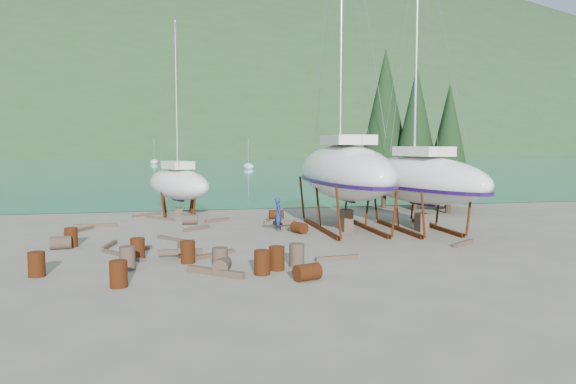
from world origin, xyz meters
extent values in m
plane|color=#686352|center=(0.00, 0.00, 0.00)|extent=(600.00, 600.00, 0.00)
plane|color=#1A7083|center=(0.00, 315.00, 0.01)|extent=(700.00, 700.00, 0.00)
ellipsoid|color=#21391C|center=(0.00, 320.00, 0.00)|extent=(800.00, 360.00, 110.00)
cube|color=beige|center=(-60.00, 190.00, 2.00)|extent=(6.00, 5.00, 4.00)
cube|color=#A54C2D|center=(-60.00, 190.00, 4.80)|extent=(6.60, 5.60, 1.60)
cube|color=beige|center=(-20.00, 190.00, 2.00)|extent=(6.00, 5.00, 4.00)
cube|color=#A54C2D|center=(-20.00, 190.00, 4.80)|extent=(6.60, 5.60, 1.60)
cube|color=beige|center=(30.00, 190.00, 2.00)|extent=(6.00, 5.00, 4.00)
cube|color=#A54C2D|center=(30.00, 190.00, 4.80)|extent=(6.60, 5.60, 1.60)
cylinder|color=black|center=(12.50, 12.00, 0.80)|extent=(0.36, 0.36, 1.60)
cone|color=black|center=(12.50, 12.00, 5.80)|extent=(3.60, 3.60, 8.40)
cylinder|color=black|center=(14.00, 10.00, 0.68)|extent=(0.36, 0.36, 1.36)
cone|color=black|center=(14.00, 10.00, 4.93)|extent=(3.06, 3.06, 7.14)
cylinder|color=black|center=(11.00, 14.00, 0.92)|extent=(0.36, 0.36, 1.84)
cone|color=black|center=(11.00, 14.00, 6.67)|extent=(4.14, 4.14, 9.66)
cylinder|color=black|center=(15.50, 13.00, 0.72)|extent=(0.36, 0.36, 1.44)
cone|color=black|center=(15.50, 13.00, 5.22)|extent=(3.24, 3.24, 7.56)
ellipsoid|color=white|center=(10.00, 80.00, 0.38)|extent=(2.00, 5.00, 1.40)
cylinder|color=silver|center=(10.00, 80.00, 3.23)|extent=(0.08, 0.08, 5.00)
ellipsoid|color=white|center=(-8.00, 110.00, 0.38)|extent=(2.00, 5.00, 1.40)
cylinder|color=silver|center=(-8.00, 110.00, 3.23)|extent=(0.08, 0.08, 5.00)
ellipsoid|color=white|center=(4.94, 4.53, 3.14)|extent=(3.84, 12.61, 2.93)
cube|color=#1C0C3E|center=(4.94, 3.90, 2.12)|extent=(0.28, 2.26, 1.00)
cube|color=silver|center=(4.94, 3.90, 4.85)|extent=(2.07, 3.79, 0.50)
cylinder|color=silver|center=(4.94, 5.16, 12.24)|extent=(0.14, 0.14, 15.06)
cube|color=#612B10|center=(3.66, 4.53, 0.10)|extent=(0.18, 6.90, 0.20)
cube|color=#612B10|center=(6.22, 4.53, 0.10)|extent=(0.18, 6.90, 0.20)
cube|color=brown|center=(4.94, 3.90, 0.59)|extent=(0.50, 0.80, 1.17)
ellipsoid|color=white|center=(8.86, 3.63, 2.74)|extent=(5.19, 11.16, 2.54)
cube|color=#1C0C3E|center=(8.86, 3.09, 1.92)|extent=(0.63, 1.95, 1.00)
cube|color=silver|center=(8.86, 3.09, 4.26)|extent=(2.32, 3.50, 0.50)
cylinder|color=silver|center=(8.86, 4.17, 10.56)|extent=(0.14, 0.14, 12.90)
cube|color=#612B10|center=(7.77, 3.63, 0.10)|extent=(0.18, 5.91, 0.20)
cube|color=#612B10|center=(9.96, 3.63, 0.10)|extent=(0.18, 5.91, 0.20)
cube|color=brown|center=(8.86, 3.09, 0.48)|extent=(0.50, 0.80, 0.97)
ellipsoid|color=white|center=(-3.75, 12.82, 2.02)|extent=(5.29, 8.22, 2.02)
cube|color=#1C0C3E|center=(-3.75, 12.43, 1.46)|extent=(0.77, 1.41, 1.00)
cube|color=silver|center=(-3.75, 12.43, 3.29)|extent=(2.16, 2.70, 0.50)
cylinder|color=silver|center=(-3.75, 13.21, 7.86)|extent=(0.14, 0.14, 9.44)
cube|color=#612B10|center=(-4.61, 12.82, 0.10)|extent=(0.18, 4.33, 0.20)
cube|color=#612B10|center=(-2.88, 12.82, 0.10)|extent=(0.18, 4.33, 0.20)
cube|color=brown|center=(-3.75, 12.43, 0.26)|extent=(0.50, 0.80, 0.51)
imported|color=navy|center=(1.43, 4.87, 0.89)|extent=(0.48, 0.69, 1.78)
cylinder|color=#612B10|center=(-8.84, -3.68, 0.44)|extent=(0.58, 0.58, 0.88)
cylinder|color=#2D2823|center=(-2.43, -4.52, 0.29)|extent=(0.79, 1.00, 0.58)
cylinder|color=#612B10|center=(-0.40, -4.38, 0.44)|extent=(0.58, 0.58, 0.88)
cylinder|color=#612B10|center=(2.19, 9.52, 0.29)|extent=(0.91, 0.63, 0.58)
cylinder|color=#2D2823|center=(-2.47, -4.19, 0.44)|extent=(0.58, 0.58, 0.88)
cylinder|color=#612B10|center=(2.32, 3.78, 0.29)|extent=(0.89, 1.04, 0.58)
cylinder|color=#612B10|center=(-1.04, -4.99, 0.44)|extent=(0.58, 0.58, 0.88)
cylinder|color=#612B10|center=(-8.64, 2.07, 0.44)|extent=(0.58, 0.58, 0.88)
cylinder|color=#2D2823|center=(-3.15, 8.19, 0.29)|extent=(0.92, 0.64, 0.58)
cylinder|color=#612B10|center=(-5.54, -1.43, 0.44)|extent=(0.58, 0.58, 0.88)
cylinder|color=#612B10|center=(0.33, -6.17, 0.29)|extent=(1.03, 0.85, 0.58)
cylinder|color=#612B10|center=(-5.89, -5.79, 0.44)|extent=(0.58, 0.58, 0.88)
cylinder|color=#612B10|center=(-3.58, -2.46, 0.44)|extent=(0.58, 0.58, 0.88)
cylinder|color=#2D2823|center=(-9.00, 1.61, 0.29)|extent=(0.96, 0.71, 0.58)
cylinder|color=#2D2823|center=(-5.80, -3.24, 0.44)|extent=(0.58, 0.58, 0.88)
cylinder|color=#2D2823|center=(0.46, -3.94, 0.44)|extent=(0.58, 0.58, 0.88)
cube|color=brown|center=(-4.86, 10.73, 0.07)|extent=(1.75, 1.72, 0.14)
cube|color=brown|center=(8.94, -1.16, 0.10)|extent=(1.47, 1.14, 0.19)
cube|color=brown|center=(-8.40, 8.23, 0.09)|extent=(2.33, 0.27, 0.19)
cube|color=brown|center=(-6.17, -0.75, 0.07)|extent=(1.89, 2.59, 0.15)
cube|color=brown|center=(-6.96, 1.62, 0.09)|extent=(0.55, 1.90, 0.17)
cube|color=brown|center=(-2.61, -1.47, 0.08)|extent=(2.16, 1.83, 0.16)
cube|color=brown|center=(-1.53, 9.00, 0.10)|extent=(1.57, 1.08, 0.19)
cube|color=brown|center=(2.30, -3.14, 0.09)|extent=(1.86, 0.43, 0.17)
cube|color=brown|center=(-2.86, 6.00, 0.09)|extent=(1.54, 1.35, 0.19)
cube|color=brown|center=(-5.78, 12.74, 0.08)|extent=(1.78, 1.34, 0.15)
cube|color=brown|center=(-4.14, 2.85, 0.08)|extent=(1.53, 1.96, 0.15)
cube|color=brown|center=(-5.67, 0.12, 0.08)|extent=(1.23, 1.78, 0.17)
cube|color=brown|center=(-2.68, -4.74, 0.11)|extent=(1.98, 1.78, 0.23)
cube|color=brown|center=(-9.03, 6.60, 0.08)|extent=(1.25, 2.32, 0.16)
cube|color=brown|center=(-3.86, -1.63, 0.10)|extent=(0.20, 1.80, 0.20)
cube|color=brown|center=(-3.86, -1.63, 0.30)|extent=(1.80, 0.20, 0.20)
cube|color=brown|center=(-3.86, -1.63, 0.50)|extent=(0.20, 1.80, 0.20)
cube|color=brown|center=(1.69, 5.81, 0.10)|extent=(0.20, 1.80, 0.20)
cube|color=brown|center=(1.69, 5.81, 0.30)|extent=(1.80, 0.20, 0.20)
cube|color=brown|center=(1.69, 5.81, 0.50)|extent=(0.20, 1.80, 0.20)
camera|label=1|loc=(-4.15, -24.43, 4.65)|focal=35.00mm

